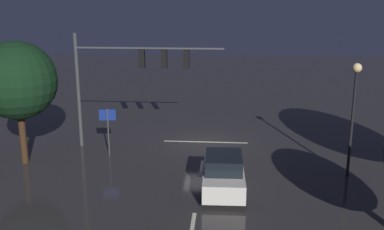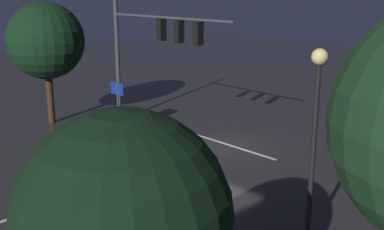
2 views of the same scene
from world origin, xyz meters
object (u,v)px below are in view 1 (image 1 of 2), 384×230
route_sign (108,122)px  street_lamp_left_kerb (354,99)px  tree_right_near (17,81)px  traffic_signal_assembly (131,69)px  car_approaching (224,173)px

route_sign → street_lamp_left_kerb: bearing=170.7°
tree_right_near → route_sign: bearing=-160.1°
traffic_signal_assembly → car_approaching: 8.53m
car_approaching → street_lamp_left_kerb: size_ratio=0.80×
traffic_signal_assembly → tree_right_near: traffic_signal_assembly is taller
traffic_signal_assembly → car_approaching: size_ratio=1.89×
car_approaching → street_lamp_left_kerb: (-6.00, -2.07, 3.02)m
route_sign → tree_right_near: bearing=19.9°
car_approaching → traffic_signal_assembly: bearing=-46.6°
traffic_signal_assembly → street_lamp_left_kerb: size_ratio=1.51×
car_approaching → tree_right_near: bearing=-14.1°
street_lamp_left_kerb → traffic_signal_assembly: bearing=-17.2°
traffic_signal_assembly → route_sign: traffic_signal_assembly is taller
traffic_signal_assembly → tree_right_near: bearing=29.9°
car_approaching → street_lamp_left_kerb: 7.03m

